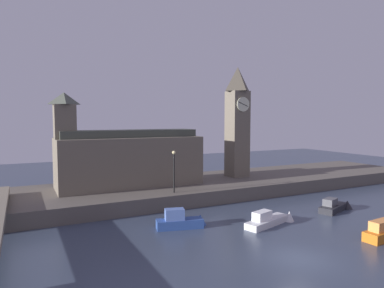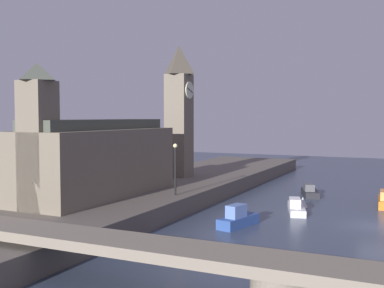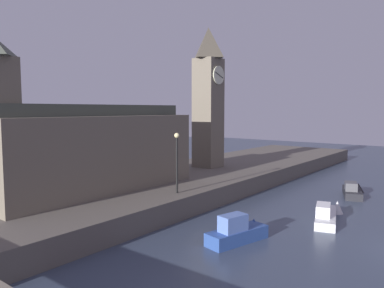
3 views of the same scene
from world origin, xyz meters
TOP-DOWN VIEW (x-y plane):
  - ground_plane at (0.00, 0.00)m, footprint 120.00×120.00m
  - far_embankment at (0.00, 20.00)m, footprint 70.00×12.00m
  - clock_tower at (9.29, 20.73)m, footprint 2.62×2.65m
  - parliament_hall at (-5.42, 20.93)m, footprint 15.67×5.53m
  - streetlamp at (-1.97, 15.37)m, footprint 0.36×0.36m
  - boat_tour_blue at (-3.94, 9.06)m, footprint 4.59×2.13m
  - boat_barge_dark at (11.72, 7.07)m, footprint 4.78×2.56m
  - boat_ferry_white at (3.22, 6.44)m, footprint 5.58×2.56m

SIDE VIEW (x-z plane):
  - ground_plane at x=0.00m, z-range 0.00..0.00m
  - boat_ferry_white at x=3.22m, z-range -0.38..1.18m
  - boat_barge_dark at x=11.72m, z-range -0.30..1.14m
  - boat_tour_blue at x=-3.94m, z-range -0.31..1.42m
  - far_embankment at x=0.00m, z-range 0.00..1.50m
  - streetlamp at x=-1.97m, z-range 2.00..6.25m
  - parliament_hall at x=-5.42m, z-range -0.43..9.69m
  - clock_tower at x=9.29m, z-range 1.75..15.77m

